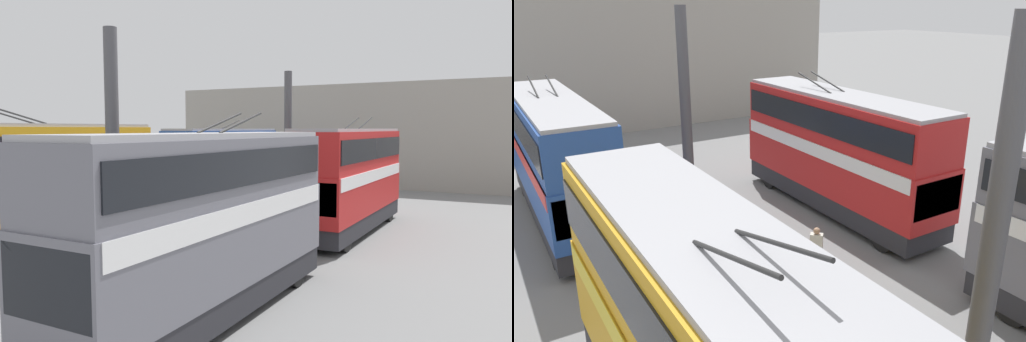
# 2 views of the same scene
# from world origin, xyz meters

# --- Properties ---
(ground_plane) EXTENTS (240.00, 240.00, 0.00)m
(ground_plane) POSITION_xyz_m (0.00, 0.00, 0.00)
(ground_plane) COLOR slate
(depot_back_wall) EXTENTS (0.50, 36.00, 9.00)m
(depot_back_wall) POSITION_xyz_m (32.98, 0.00, 4.50)
(depot_back_wall) COLOR gray
(depot_back_wall) RESTS_ON ground_plane
(support_column_near) EXTENTS (0.84, 0.84, 8.58)m
(support_column_near) POSITION_xyz_m (3.59, 0.00, 4.16)
(support_column_near) COLOR #4C4C51
(support_column_near) RESTS_ON ground_plane
(support_column_far) EXTENTS (0.84, 0.84, 8.58)m
(support_column_far) POSITION_xyz_m (18.38, 0.00, 4.16)
(support_column_far) COLOR #4C4C51
(support_column_far) RESTS_ON ground_plane
(bus_left_near) EXTENTS (10.36, 2.54, 5.63)m
(bus_left_near) POSITION_xyz_m (1.63, -5.17, 2.85)
(bus_left_near) COLOR black
(bus_left_near) RESTS_ON ground_plane
(bus_left_far) EXTENTS (10.80, 2.54, 5.74)m
(bus_left_far) POSITION_xyz_m (14.36, -5.17, 2.92)
(bus_left_far) COLOR black
(bus_left_far) RESTS_ON ground_plane
(bus_right_near) EXTENTS (10.83, 2.54, 5.95)m
(bus_right_near) POSITION_xyz_m (5.02, 5.17, 3.02)
(bus_right_near) COLOR black
(bus_right_near) RESTS_ON ground_plane
(bus_right_mid) EXTENTS (11.06, 2.54, 5.74)m
(bus_right_mid) POSITION_xyz_m (19.48, 5.17, 2.91)
(bus_right_mid) COLOR black
(bus_right_mid) RESTS_ON ground_plane
(person_by_right_row) EXTENTS (0.28, 0.44, 1.64)m
(person_by_right_row) POSITION_xyz_m (4.31, 3.22, 0.86)
(person_by_right_row) COLOR #473D33
(person_by_right_row) RESTS_ON ground_plane
(person_aisle_foreground) EXTENTS (0.28, 0.44, 1.82)m
(person_aisle_foreground) POSITION_xyz_m (0.43, 0.28, 0.97)
(person_aisle_foreground) COLOR #384251
(person_aisle_foreground) RESTS_ON ground_plane
(person_aisle_midway) EXTENTS (0.46, 0.47, 1.71)m
(person_aisle_midway) POSITION_xyz_m (10.34, -1.04, 0.91)
(person_aisle_midway) COLOR #384251
(person_aisle_midway) RESTS_ON ground_plane
(person_by_left_row) EXTENTS (0.48, 0.45, 1.77)m
(person_by_left_row) POSITION_xyz_m (2.74, -2.72, 0.94)
(person_by_left_row) COLOR #384251
(person_by_left_row) RESTS_ON ground_plane
(oil_drum) EXTENTS (0.62, 0.62, 0.93)m
(oil_drum) POSITION_xyz_m (19.32, 2.55, 0.46)
(oil_drum) COLOR #424C56
(oil_drum) RESTS_ON ground_plane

